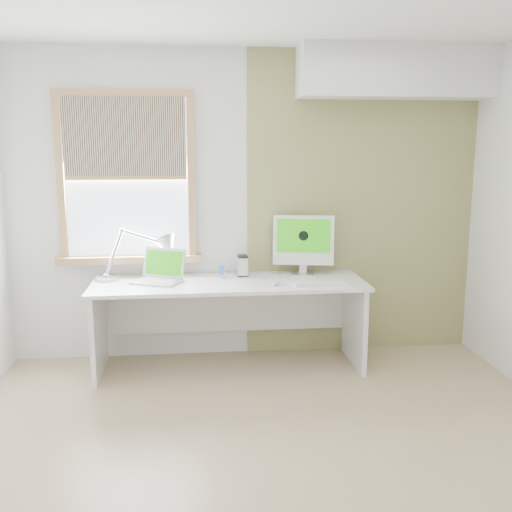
{
  "coord_description": "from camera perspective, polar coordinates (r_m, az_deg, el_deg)",
  "views": [
    {
      "loc": [
        -0.45,
        -3.15,
        1.81
      ],
      "look_at": [
        0.0,
        1.05,
        1.0
      ],
      "focal_mm": 40.52,
      "sensor_mm": 36.0,
      "label": 1
    }
  ],
  "objects": [
    {
      "name": "desk",
      "position": [
        4.78,
        -2.7,
        -4.65
      ],
      "size": [
        2.2,
        0.7,
        0.73
      ],
      "color": "white",
      "rests_on": "room"
    },
    {
      "name": "keyboard",
      "position": [
        4.59,
        6.38,
        -2.71
      ],
      "size": [
        0.45,
        0.15,
        0.02
      ],
      "color": "white",
      "rests_on": "desk"
    },
    {
      "name": "accent_wall",
      "position": [
        5.13,
        10.37,
        4.96
      ],
      "size": [
        2.0,
        0.02,
        2.6
      ],
      "primitive_type": "cube",
      "color": "#7F8C4F",
      "rests_on": "room"
    },
    {
      "name": "desk_lamp",
      "position": [
        4.88,
        -9.83,
        0.56
      ],
      "size": [
        0.77,
        0.39,
        0.42
      ],
      "color": "silver",
      "rests_on": "desk"
    },
    {
      "name": "laptop",
      "position": [
        4.73,
        -9.46,
        -1.72
      ],
      "size": [
        0.46,
        0.43,
        0.26
      ],
      "color": "silver",
      "rests_on": "desk"
    },
    {
      "name": "external_drive",
      "position": [
        4.87,
        -1.36,
        -0.95
      ],
      "size": [
        0.08,
        0.13,
        0.17
      ],
      "color": "silver",
      "rests_on": "desk"
    },
    {
      "name": "soffit",
      "position": [
        5.04,
        13.67,
        17.27
      ],
      "size": [
        1.6,
        0.4,
        0.42
      ],
      "primitive_type": "cube",
      "color": "white",
      "rests_on": "room"
    },
    {
      "name": "phone_dock",
      "position": [
        4.8,
        -3.4,
        -1.78
      ],
      "size": [
        0.07,
        0.07,
        0.12
      ],
      "color": "silver",
      "rests_on": "desk"
    },
    {
      "name": "room",
      "position": [
        3.23,
        2.0,
        1.76
      ],
      "size": [
        4.04,
        3.54,
        2.64
      ],
      "color": "tan",
      "rests_on": "ground"
    },
    {
      "name": "imac",
      "position": [
        4.91,
        4.7,
        1.45
      ],
      "size": [
        0.52,
        0.22,
        0.5
      ],
      "color": "silver",
      "rests_on": "desk"
    },
    {
      "name": "mouse",
      "position": [
        4.55,
        1.89,
        -2.7
      ],
      "size": [
        0.09,
        0.12,
        0.03
      ],
      "primitive_type": "ellipsoid",
      "rotation": [
        0.0,
        0.0,
        -0.4
      ],
      "color": "white",
      "rests_on": "desk"
    },
    {
      "name": "window",
      "position": [
        4.91,
        -12.65,
        7.48
      ],
      "size": [
        1.2,
        0.14,
        1.42
      ],
      "color": "#AB7C4D",
      "rests_on": "room"
    }
  ]
}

